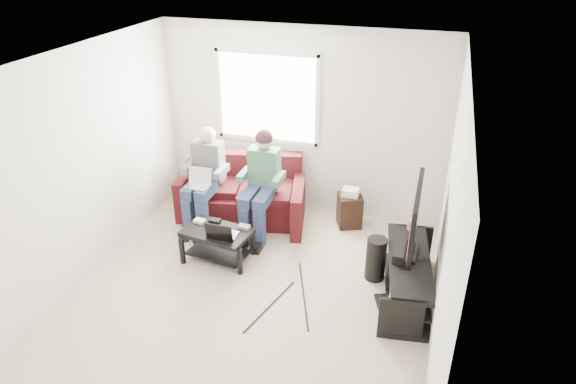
{
  "coord_description": "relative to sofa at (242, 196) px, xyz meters",
  "views": [
    {
      "loc": [
        1.77,
        -4.26,
        3.7
      ],
      "look_at": [
        0.29,
        0.6,
        1.06
      ],
      "focal_mm": 32.0,
      "sensor_mm": 36.0,
      "label": 1
    }
  ],
  "objects": [
    {
      "name": "ceiling",
      "position": [
        0.71,
        -1.68,
        2.28
      ],
      "size": [
        4.5,
        4.5,
        0.0
      ],
      "primitive_type": "plane",
      "rotation": [
        3.14,
        0.0,
        0.0
      ],
      "color": "white",
      "rests_on": "wall_back"
    },
    {
      "name": "wall_back",
      "position": [
        0.71,
        0.57,
        0.98
      ],
      "size": [
        4.5,
        0.0,
        4.5
      ],
      "primitive_type": "plane",
      "rotation": [
        1.57,
        0.0,
        0.0
      ],
      "color": "silver",
      "rests_on": "floor"
    },
    {
      "name": "window",
      "position": [
        0.21,
        0.55,
        1.28
      ],
      "size": [
        1.48,
        0.04,
        1.28
      ],
      "color": "white",
      "rests_on": "wall_back"
    },
    {
      "name": "controller_b",
      "position": [
        0.0,
        -0.92,
        0.11
      ],
      "size": [
        0.14,
        0.1,
        0.04
      ],
      "primitive_type": "cube",
      "rotation": [
        0.0,
        0.0,
        -0.05
      ],
      "color": "black",
      "rests_on": "coffee_table"
    },
    {
      "name": "floor",
      "position": [
        0.71,
        -1.68,
        -0.32
      ],
      "size": [
        4.5,
        4.5,
        0.0
      ],
      "primitive_type": "plane",
      "color": "#C2AD97",
      "rests_on": "ground"
    },
    {
      "name": "laptop_black",
      "position": [
        0.22,
        -1.18,
        0.21
      ],
      "size": [
        0.39,
        0.32,
        0.24
      ],
      "primitive_type": null,
      "rotation": [
        0.0,
        0.0,
        -0.28
      ],
      "color": "black",
      "rests_on": "coffee_table"
    },
    {
      "name": "sofa",
      "position": [
        0.0,
        0.0,
        0.0
      ],
      "size": [
        2.0,
        1.16,
        0.86
      ],
      "color": "#3F100F",
      "rests_on": "floor"
    },
    {
      "name": "laptop_silver",
      "position": [
        -0.4,
        -0.53,
        0.41
      ],
      "size": [
        0.36,
        0.29,
        0.24
      ],
      "primitive_type": null,
      "rotation": [
        0.0,
        0.0,
        0.25
      ],
      "color": "silver",
      "rests_on": "person_left"
    },
    {
      "name": "console_black",
      "position": [
        2.41,
        -1.2,
        -0.02
      ],
      "size": [
        0.38,
        0.3,
        0.07
      ],
      "primitive_type": "cube",
      "color": "black",
      "rests_on": "tv_stand"
    },
    {
      "name": "subwoofer",
      "position": [
        2.02,
        -0.93,
        -0.05
      ],
      "size": [
        0.23,
        0.23,
        0.53
      ],
      "primitive_type": "cylinder",
      "color": "black",
      "rests_on": "floor"
    },
    {
      "name": "keyboard_floor",
      "position": [
        2.2,
        -1.44,
        -0.31
      ],
      "size": [
        0.27,
        0.45,
        0.02
      ],
      "primitive_type": "cube",
      "rotation": [
        0.0,
        0.0,
        0.33
      ],
      "color": "black",
      "rests_on": "floor"
    },
    {
      "name": "console_white",
      "position": [
        2.41,
        -1.55,
        -0.03
      ],
      "size": [
        0.3,
        0.22,
        0.06
      ],
      "primitive_type": "cube",
      "color": "silver",
      "rests_on": "tv_stand"
    },
    {
      "name": "person_left",
      "position": [
        -0.4,
        -0.32,
        0.43
      ],
      "size": [
        0.4,
        0.7,
        1.35
      ],
      "color": "navy",
      "rests_on": "sofa"
    },
    {
      "name": "coffee_table",
      "position": [
        0.1,
        -1.1,
        -0.02
      ],
      "size": [
        0.88,
        0.62,
        0.41
      ],
      "color": "black",
      "rests_on": "floor"
    },
    {
      "name": "controller_c",
      "position": [
        0.4,
        -0.95,
        0.11
      ],
      "size": [
        0.15,
        0.1,
        0.04
      ],
      "primitive_type": "cube",
      "rotation": [
        0.0,
        0.0,
        -0.11
      ],
      "color": "gray",
      "rests_on": "coffee_table"
    },
    {
      "name": "end_table",
      "position": [
        1.51,
        0.18,
        -0.06
      ],
      "size": [
        0.31,
        0.31,
        0.56
      ],
      "color": "black",
      "rests_on": "floor"
    },
    {
      "name": "wall_right",
      "position": [
        2.71,
        -1.68,
        0.98
      ],
      "size": [
        0.0,
        4.5,
        4.5
      ],
      "primitive_type": "plane",
      "rotation": [
        1.57,
        0.0,
        -1.57
      ],
      "color": "silver",
      "rests_on": "floor"
    },
    {
      "name": "tv",
      "position": [
        2.41,
        -1.05,
        0.63
      ],
      "size": [
        0.12,
        1.1,
        0.81
      ],
      "color": "black",
      "rests_on": "tv_stand"
    },
    {
      "name": "tv_stand",
      "position": [
        2.41,
        -1.15,
        -0.1
      ],
      "size": [
        0.64,
        1.54,
        0.49
      ],
      "color": "black",
      "rests_on": "floor"
    },
    {
      "name": "drink_cup",
      "position": [
        2.36,
        -0.52,
        0.23
      ],
      "size": [
        0.08,
        0.08,
        0.12
      ],
      "primitive_type": "cylinder",
      "color": "#AC7E4A",
      "rests_on": "tv_stand"
    },
    {
      "name": "console_grey",
      "position": [
        2.41,
        -0.85,
        -0.02
      ],
      "size": [
        0.34,
        0.26,
        0.08
      ],
      "primitive_type": "cube",
      "color": "gray",
      "rests_on": "tv_stand"
    },
    {
      "name": "controller_a",
      "position": [
        -0.18,
        -0.98,
        0.11
      ],
      "size": [
        0.15,
        0.11,
        0.04
      ],
      "primitive_type": "cube",
      "rotation": [
        0.0,
        0.0,
        -0.16
      ],
      "color": "silver",
      "rests_on": "coffee_table"
    },
    {
      "name": "soundbar",
      "position": [
        2.29,
        -1.05,
        0.22
      ],
      "size": [
        0.12,
        0.5,
        0.1
      ],
      "primitive_type": "cube",
      "color": "black",
      "rests_on": "tv_stand"
    },
    {
      "name": "person_right",
      "position": [
        0.4,
        -0.3,
        0.49
      ],
      "size": [
        0.4,
        0.71,
        1.4
      ],
      "color": "navy",
      "rests_on": "sofa"
    },
    {
      "name": "wall_front",
      "position": [
        0.71,
        -3.93,
        0.98
      ],
      "size": [
        4.5,
        0.0,
        4.5
      ],
      "primitive_type": "plane",
      "rotation": [
        -1.57,
        0.0,
        0.0
      ],
      "color": "silver",
      "rests_on": "floor"
    },
    {
      "name": "wall_left",
      "position": [
        -1.29,
        -1.68,
        0.98
      ],
      "size": [
        0.0,
        4.5,
        4.5
      ],
      "primitive_type": "plane",
      "rotation": [
        1.57,
        0.0,
        1.57
      ],
      "color": "silver",
      "rests_on": "floor"
    }
  ]
}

